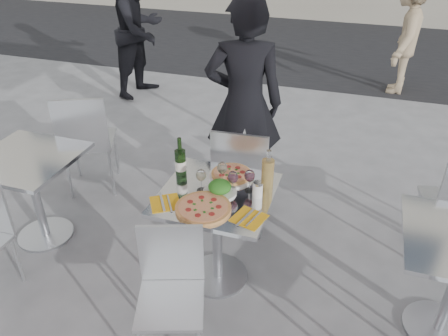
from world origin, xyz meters
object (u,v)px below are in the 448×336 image
(woman_diner, at_px, (244,105))
(wineglass_red_a, at_px, (233,178))
(napkin_left, at_px, (165,203))
(wineglass_red_b, at_px, (250,177))
(side_table_left, at_px, (32,181))
(chair_near, at_px, (171,283))
(chair_far, at_px, (242,172))
(wine_bottle, at_px, (181,162))
(pizza_far, at_px, (231,175))
(pedestrian_b, at_px, (404,34))
(carafe, at_px, (268,174))
(sugar_shaker, at_px, (258,189))
(wineglass_white_a, at_px, (201,176))
(pizza_near, at_px, (203,208))
(salad_plate, at_px, (220,188))
(wineglass_white_b, at_px, (222,169))
(main_table, at_px, (217,218))
(pedestrian_a, at_px, (140,30))
(side_chair_lfar, at_px, (86,137))
(napkin_right, at_px, (249,218))

(woman_diner, distance_m, wineglass_red_a, 1.08)
(napkin_left, bearing_deg, wineglass_red_b, -0.26)
(side_table_left, distance_m, chair_near, 1.54)
(chair_far, bearing_deg, wine_bottle, 54.50)
(pizza_far, bearing_deg, pedestrian_b, 73.70)
(side_table_left, xyz_separation_m, pedestrian_b, (2.74, 4.33, 0.28))
(carafe, height_order, sugar_shaker, carafe)
(chair_near, height_order, napkin_left, chair_near)
(sugar_shaker, xyz_separation_m, wineglass_white_a, (-0.36, -0.04, 0.06))
(woman_diner, distance_m, carafe, 1.05)
(woman_diner, xyz_separation_m, wineglass_red_b, (0.33, -1.01, -0.04))
(chair_near, relative_size, wineglass_red_a, 5.25)
(chair_far, relative_size, wineglass_red_a, 6.02)
(pizza_near, xyz_separation_m, salad_plate, (0.04, 0.20, 0.03))
(chair_near, relative_size, wineglass_white_b, 5.25)
(pizza_near, xyz_separation_m, pizza_far, (0.05, 0.41, 0.00))
(side_table_left, bearing_deg, wineglass_white_b, 4.80)
(wine_bottle, relative_size, sugar_shaker, 2.76)
(chair_near, height_order, wineglass_white_a, wineglass_white_a)
(salad_plate, relative_size, wineglass_red_a, 1.40)
(chair_far, relative_size, wine_bottle, 3.21)
(main_table, xyz_separation_m, side_table_left, (-1.50, 0.00, 0.00))
(side_table_left, height_order, pedestrian_a, pedestrian_a)
(wine_bottle, height_order, wineglass_white_b, wine_bottle)
(wineglass_red_b, bearing_deg, carafe, 25.90)
(side_chair_lfar, distance_m, woman_diner, 1.43)
(side_table_left, distance_m, sugar_shaker, 1.78)
(sugar_shaker, xyz_separation_m, napkin_left, (-0.53, -0.25, -0.05))
(chair_far, height_order, napkin_right, chair_far)
(wineglass_white_b, bearing_deg, wineglass_red_a, -40.92)
(side_table_left, distance_m, pizza_near, 1.51)
(woman_diner, height_order, pedestrian_a, woman_diner)
(carafe, relative_size, wineglass_white_b, 1.84)
(napkin_left, bearing_deg, pedestrian_b, 38.81)
(wineglass_red_a, bearing_deg, chair_far, 99.70)
(wineglass_red_a, bearing_deg, napkin_right, -53.21)
(chair_far, height_order, pedestrian_a, pedestrian_a)
(chair_near, distance_m, side_chair_lfar, 1.90)
(wineglass_red_b, bearing_deg, pedestrian_a, 127.76)
(pizza_far, distance_m, wine_bottle, 0.36)
(main_table, xyz_separation_m, wineglass_red_b, (0.19, 0.09, 0.32))
(pedestrian_a, bearing_deg, side_table_left, -156.66)
(wine_bottle, bearing_deg, wineglass_red_b, -2.82)
(main_table, bearing_deg, pedestrian_b, 74.07)
(wineglass_red_a, relative_size, napkin_left, 0.63)
(pizza_near, xyz_separation_m, wineglass_red_b, (0.21, 0.28, 0.10))
(pedestrian_b, height_order, wineglass_red_b, pedestrian_b)
(napkin_right, bearing_deg, napkin_left, -162.10)
(napkin_left, bearing_deg, wineglass_white_b, 18.83)
(pedestrian_b, relative_size, wine_bottle, 5.53)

